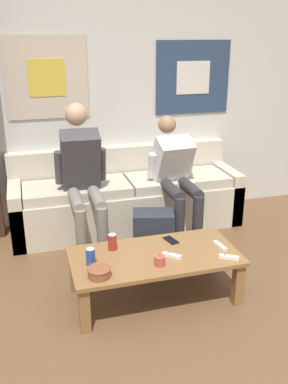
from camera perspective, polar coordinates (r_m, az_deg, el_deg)
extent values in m
plane|color=brown|center=(2.77, 3.26, -22.71)|extent=(18.00, 18.00, 0.00)
cube|color=silver|center=(4.39, -6.98, 12.32)|extent=(10.00, 0.05, 2.55)
cube|color=beige|center=(4.28, -12.85, 14.63)|extent=(0.78, 0.01, 0.77)
cube|color=gold|center=(4.28, -12.84, 14.62)|extent=(0.35, 0.01, 0.35)
cube|color=navy|center=(4.63, 6.55, 14.91)|extent=(0.81, 0.01, 0.74)
cube|color=silver|center=(4.62, 6.58, 14.91)|extent=(0.36, 0.01, 0.33)
cube|color=beige|center=(4.56, -3.08, 1.33)|extent=(2.29, 0.13, 0.79)
cube|color=beige|center=(4.32, -2.02, -2.33)|extent=(2.29, 0.54, 0.43)
cube|color=beige|center=(4.19, -16.59, -3.08)|extent=(0.12, 0.54, 0.55)
cube|color=beige|center=(4.66, 11.01, -0.16)|extent=(0.12, 0.54, 0.55)
cube|color=beige|center=(4.14, -8.97, 0.28)|extent=(1.01, 0.50, 0.10)
cube|color=beige|center=(4.37, 4.46, 1.58)|extent=(1.01, 0.50, 0.10)
cube|color=olive|center=(3.18, 1.42, -8.57)|extent=(1.24, 0.61, 0.03)
cube|color=olive|center=(3.38, -9.22, -10.46)|extent=(0.07, 0.07, 0.33)
cube|color=olive|center=(3.65, 8.75, -7.93)|extent=(0.07, 0.07, 0.33)
cube|color=olive|center=(2.97, -7.92, -15.30)|extent=(0.07, 0.07, 0.33)
cube|color=olive|center=(3.27, 12.43, -11.87)|extent=(0.07, 0.07, 0.33)
cylinder|color=gray|center=(3.73, -8.99, -1.22)|extent=(0.11, 0.42, 0.11)
cylinder|color=gray|center=(3.64, -8.33, -6.05)|extent=(0.10, 0.10, 0.50)
cube|color=#232328|center=(3.70, -7.97, -9.99)|extent=(0.11, 0.25, 0.05)
cylinder|color=gray|center=(3.75, -6.27, -0.94)|extent=(0.11, 0.42, 0.11)
cylinder|color=gray|center=(3.67, -5.53, -5.74)|extent=(0.10, 0.10, 0.50)
cube|color=#232328|center=(3.72, -5.20, -9.65)|extent=(0.11, 0.25, 0.05)
cube|color=#3F3F44|center=(3.92, -8.46, 4.06)|extent=(0.35, 0.38, 0.60)
sphere|color=tan|center=(3.95, -9.03, 10.18)|extent=(0.21, 0.21, 0.21)
cylinder|color=#3F3F44|center=(3.93, -11.26, 3.20)|extent=(0.08, 0.12, 0.32)
cylinder|color=#3F3F44|center=(3.98, -5.69, 3.71)|extent=(0.08, 0.12, 0.32)
cylinder|color=#2D2D33|center=(3.93, 3.81, 0.16)|extent=(0.11, 0.39, 0.11)
cylinder|color=#2D2D33|center=(3.86, 4.70, -4.29)|extent=(0.10, 0.10, 0.50)
cube|color=#232328|center=(3.91, 4.96, -8.03)|extent=(0.11, 0.25, 0.05)
cylinder|color=#2D2D33|center=(3.99, 6.24, 0.41)|extent=(0.11, 0.39, 0.11)
cylinder|color=#2D2D33|center=(3.92, 7.17, -3.97)|extent=(0.10, 0.10, 0.50)
cube|color=#232328|center=(3.98, 7.41, -7.65)|extent=(0.11, 0.25, 0.05)
cube|color=silver|center=(4.16, 3.70, 4.26)|extent=(0.37, 0.42, 0.50)
sphere|color=#9E7556|center=(4.22, 3.11, 8.98)|extent=(0.18, 0.18, 0.18)
cylinder|color=silver|center=(4.13, 1.06, 3.56)|extent=(0.08, 0.13, 0.26)
cylinder|color=silver|center=(4.25, 6.07, 3.97)|extent=(0.08, 0.13, 0.26)
cube|color=#282D38|center=(3.82, 1.23, -5.60)|extent=(0.41, 0.32, 0.42)
cube|color=#282D38|center=(3.77, 1.28, -7.61)|extent=(0.26, 0.15, 0.19)
cylinder|color=brown|center=(2.90, -5.99, -10.62)|extent=(0.15, 0.15, 0.07)
torus|color=brown|center=(2.89, -6.01, -10.14)|extent=(0.16, 0.16, 0.02)
cylinder|color=#B24C42|center=(3.02, 2.11, -9.13)|extent=(0.08, 0.08, 0.07)
cylinder|color=black|center=(3.00, 2.12, -8.45)|extent=(0.00, 0.00, 0.01)
cylinder|color=#28479E|center=(3.04, -7.14, -8.56)|extent=(0.07, 0.07, 0.12)
cylinder|color=silver|center=(3.01, -7.19, -7.52)|extent=(0.06, 0.06, 0.00)
cylinder|color=maroon|center=(3.22, -4.25, -6.67)|extent=(0.07, 0.07, 0.12)
cylinder|color=silver|center=(3.19, -4.28, -5.68)|extent=(0.06, 0.06, 0.00)
cube|color=white|center=(3.17, 11.26, -8.51)|extent=(0.14, 0.11, 0.02)
cylinder|color=#333842|center=(3.16, 10.69, -8.23)|extent=(0.01, 0.01, 0.00)
cube|color=white|center=(3.14, 3.75, -8.44)|extent=(0.13, 0.12, 0.02)
cylinder|color=#333842|center=(3.14, 3.20, -8.10)|extent=(0.01, 0.01, 0.00)
cube|color=white|center=(3.31, 10.09, -7.07)|extent=(0.05, 0.15, 0.02)
cylinder|color=#333842|center=(3.33, 9.80, -6.62)|extent=(0.01, 0.01, 0.00)
cube|color=black|center=(3.37, 3.61, -6.43)|extent=(0.10, 0.15, 0.01)
cube|color=black|center=(3.36, 3.61, -6.35)|extent=(0.09, 0.14, 0.00)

